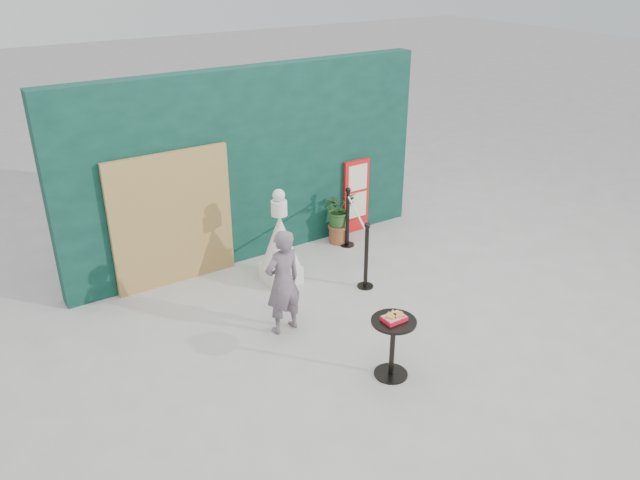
% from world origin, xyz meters
% --- Properties ---
extents(ground, '(60.00, 60.00, 0.00)m').
position_xyz_m(ground, '(0.00, 0.00, 0.00)').
color(ground, '#ADAAA5').
rests_on(ground, ground).
extents(back_wall, '(6.00, 0.30, 3.00)m').
position_xyz_m(back_wall, '(0.00, 3.15, 1.50)').
color(back_wall, '#0A2D24').
rests_on(back_wall, ground).
extents(bamboo_fence, '(1.80, 0.08, 2.00)m').
position_xyz_m(bamboo_fence, '(-1.40, 2.94, 1.00)').
color(bamboo_fence, tan).
rests_on(bamboo_fence, ground).
extents(woman, '(0.55, 0.39, 1.43)m').
position_xyz_m(woman, '(-0.74, 0.93, 0.71)').
color(woman, slate).
rests_on(woman, ground).
extents(menu_board, '(0.50, 0.07, 1.30)m').
position_xyz_m(menu_board, '(1.90, 2.95, 0.65)').
color(menu_board, red).
rests_on(menu_board, ground).
extents(statue, '(0.57, 0.57, 1.47)m').
position_xyz_m(statue, '(-0.12, 2.08, 0.60)').
color(statue, white).
rests_on(statue, ground).
extents(cafe_table, '(0.52, 0.52, 0.75)m').
position_xyz_m(cafe_table, '(-0.18, -0.59, 0.50)').
color(cafe_table, black).
rests_on(cafe_table, ground).
extents(food_basket, '(0.26, 0.19, 0.11)m').
position_xyz_m(food_basket, '(-0.17, -0.58, 0.79)').
color(food_basket, red).
rests_on(food_basket, cafe_table).
extents(planter, '(0.53, 0.46, 0.90)m').
position_xyz_m(planter, '(1.38, 2.74, 0.52)').
color(planter, brown).
rests_on(planter, ground).
extents(stanchion_barrier, '(0.84, 1.54, 1.03)m').
position_xyz_m(stanchion_barrier, '(1.13, 1.90, 0.49)').
color(stanchion_barrier, black).
rests_on(stanchion_barrier, ground).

